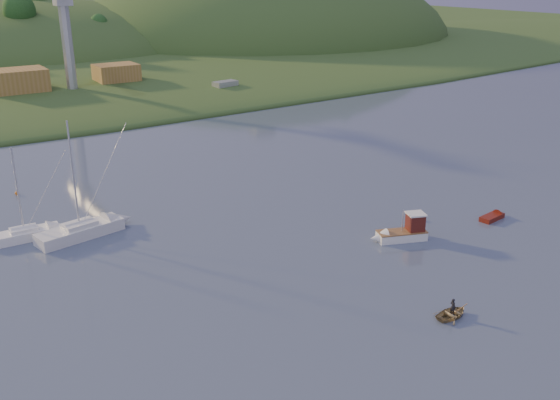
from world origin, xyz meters
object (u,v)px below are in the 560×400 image
fishing_boat (398,233)px  red_tender (495,216)px  sailboat_far (24,234)px  canoe (452,313)px  sailboat_near (80,230)px

fishing_boat → red_tender: size_ratio=1.58×
sailboat_far → canoe: sailboat_far is taller
sailboat_far → canoe: bearing=-52.4°
sailboat_near → red_tender: 45.36m
canoe → fishing_boat: bearing=-29.3°
fishing_boat → canoe: size_ratio=2.04×
fishing_boat → canoe: bearing=83.8°
fishing_boat → canoe: fishing_boat is taller
fishing_boat → sailboat_far: size_ratio=0.63×
sailboat_near → canoe: size_ratio=4.08×
red_tender → canoe: bearing=-157.0°
canoe → sailboat_far: bearing=33.6°
sailboat_far → canoe: (25.08, -34.99, -0.35)m
red_tender → sailboat_near: bearing=145.8°
fishing_boat → sailboat_near: size_ratio=0.50×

